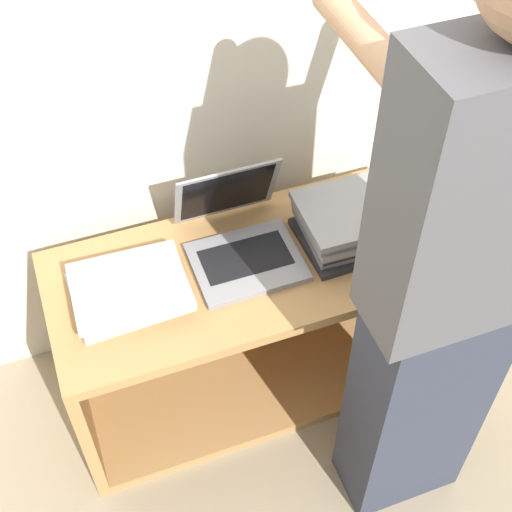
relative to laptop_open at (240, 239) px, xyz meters
name	(u,v)px	position (x,y,z in m)	size (l,w,h in m)	color
ground_plane	(275,438)	(0.00, -0.32, -0.64)	(12.00, 12.00, 0.00)	gray
wall_back	(197,13)	(0.00, 0.31, 0.56)	(8.00, 0.05, 2.40)	beige
cart	(242,311)	(0.00, 0.00, -0.35)	(1.18, 0.53, 0.59)	#A87A47
laptop_open	(240,239)	(0.00, 0.00, 0.00)	(0.31, 0.35, 0.26)	gray
laptop_stack_left	(130,289)	(-0.35, -0.06, -0.02)	(0.32, 0.28, 0.06)	#B7B7BC
laptop_stack_right	(355,220)	(0.35, -0.06, 0.01)	(0.34, 0.28, 0.13)	#232326
person	(448,292)	(0.31, -0.56, 0.26)	(0.40, 0.54, 1.78)	#2D3342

